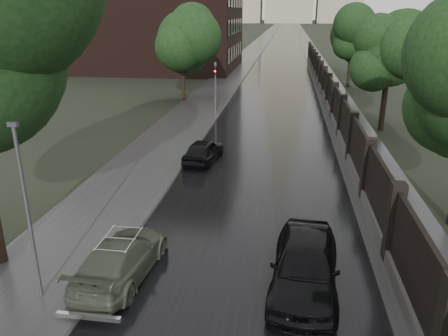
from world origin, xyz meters
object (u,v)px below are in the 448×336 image
tree_right_b (390,55)px  car_right_near (305,265)px  lamp_post (28,214)px  traffic_light (215,84)px  tree_right_c (352,38)px  tree_left_far (182,40)px  volga_sedan (121,258)px  hatchback_left (203,151)px

tree_right_b → car_right_near: tree_right_b is taller
lamp_post → traffic_light: size_ratio=1.28×
tree_right_c → lamp_post: tree_right_c is taller
tree_right_c → lamp_post: (-12.90, -38.50, -2.28)m
tree_left_far → tree_right_b: tree_left_far is taller
tree_left_far → volga_sedan: (4.40, -27.05, -4.62)m
tree_right_c → traffic_light: tree_right_c is taller
traffic_light → car_right_near: bearing=-74.4°
tree_right_b → traffic_light: tree_right_b is taller
tree_right_b → volga_sedan: (-11.10, -19.05, -4.32)m
tree_left_far → tree_right_b: bearing=-27.3°
tree_right_b → hatchback_left: tree_right_b is taller
traffic_light → tree_left_far: bearing=126.5°
tree_right_b → lamp_post: bearing=-122.2°
hatchback_left → lamp_post: bearing=87.0°
volga_sedan → tree_right_c: bearing=-102.5°
tree_left_far → traffic_light: (3.70, -5.01, -2.84)m
tree_left_far → lamp_post: tree_left_far is taller
traffic_light → tree_right_b: bearing=-14.2°
tree_left_far → tree_right_b: (15.50, -8.00, -0.29)m
tree_left_far → hatchback_left: tree_left_far is taller
tree_left_far → lamp_post: 28.73m
hatchback_left → traffic_light: bearing=-76.7°
lamp_post → car_right_near: size_ratio=1.10×
volga_sedan → hatchback_left: volga_sedan is taller
tree_right_c → car_right_near: 37.60m
traffic_light → car_right_near: 22.82m
hatchback_left → tree_left_far: bearing=-65.9°
tree_right_b → volga_sedan: size_ratio=1.63×
traffic_light → volga_sedan: 22.13m
traffic_light → lamp_post: bearing=-92.7°
lamp_post → traffic_light: (1.10, 23.49, -0.27)m
tree_right_b → hatchback_left: bearing=-142.5°
lamp_post → hatchback_left: lamp_post is taller
tree_right_c → traffic_light: bearing=-128.2°
hatchback_left → tree_right_c: bearing=-104.8°
tree_left_far → lamp_post: bearing=-84.8°
lamp_post → car_right_near: bearing=12.2°
tree_left_far → volga_sedan: tree_left_far is taller
traffic_light → volga_sedan: traffic_light is taller
tree_right_b → tree_right_c: 18.00m
car_right_near → tree_right_c: bearing=85.3°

